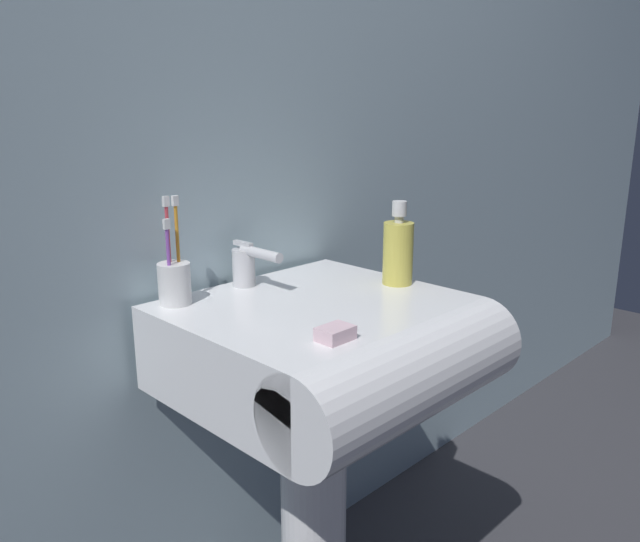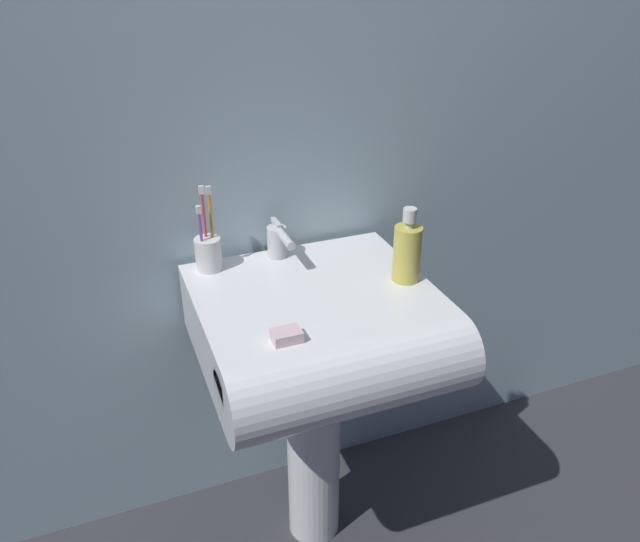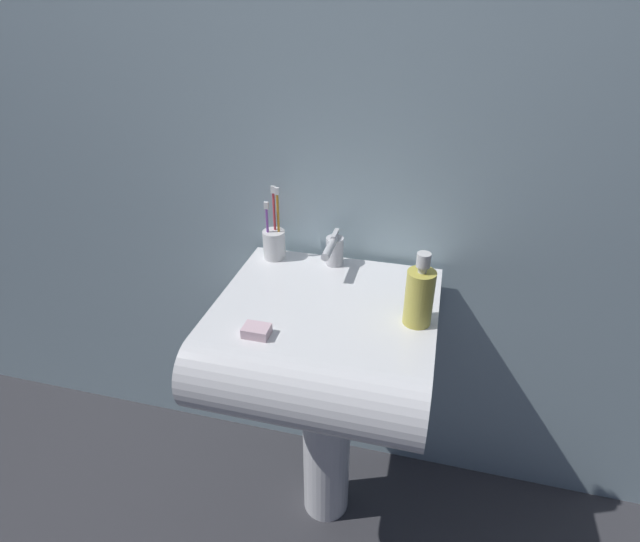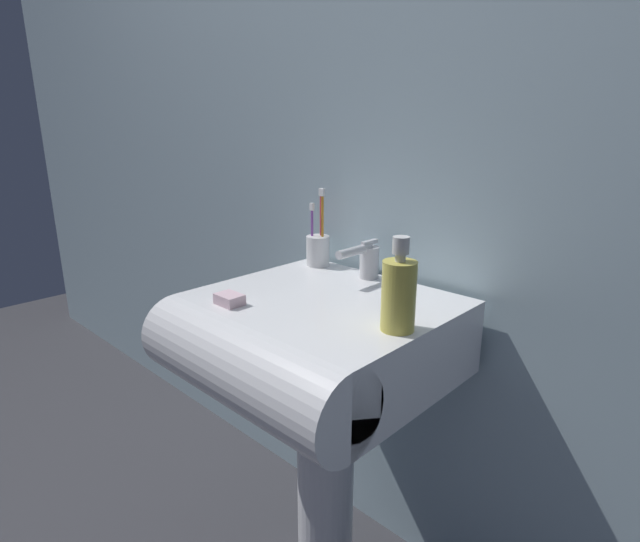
{
  "view_description": "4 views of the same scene",
  "coord_description": "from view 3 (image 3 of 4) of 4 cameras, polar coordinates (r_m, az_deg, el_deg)",
  "views": [
    {
      "loc": [
        -0.85,
        -0.86,
        1.2
      ],
      "look_at": [
        -0.01,
        -0.03,
        0.88
      ],
      "focal_mm": 35.0,
      "sensor_mm": 36.0,
      "label": 1
    },
    {
      "loc": [
        -0.44,
        -1.19,
        1.55
      ],
      "look_at": [
        0.02,
        -0.01,
        0.86
      ],
      "focal_mm": 35.0,
      "sensor_mm": 36.0,
      "label": 2
    },
    {
      "loc": [
        0.24,
        -1.03,
        1.52
      ],
      "look_at": [
        -0.02,
        -0.02,
        0.91
      ],
      "focal_mm": 28.0,
      "sensor_mm": 36.0,
      "label": 3
    },
    {
      "loc": [
        0.74,
        -0.79,
        1.2
      ],
      "look_at": [
        0.0,
        -0.02,
        0.88
      ],
      "focal_mm": 28.0,
      "sensor_mm": 36.0,
      "label": 4
    }
  ],
  "objects": [
    {
      "name": "faucet",
      "position": [
        1.4,
        1.59,
        2.43
      ],
      "size": [
        0.05,
        0.15,
        0.1
      ],
      "color": "silver",
      "rests_on": "sink_basin"
    },
    {
      "name": "wall_back",
      "position": [
        1.37,
        3.88,
        16.76
      ],
      "size": [
        5.0,
        0.05,
        2.4
      ],
      "primitive_type": "cube",
      "color": "#9EB7C1",
      "rests_on": "ground"
    },
    {
      "name": "bar_soap",
      "position": [
        1.15,
        -7.27,
        -6.81
      ],
      "size": [
        0.06,
        0.05,
        0.02
      ],
      "primitive_type": "cube",
      "color": "silver",
      "rests_on": "sink_basin"
    },
    {
      "name": "soap_bottle",
      "position": [
        1.17,
        11.28,
        -2.79
      ],
      "size": [
        0.07,
        0.07,
        0.19
      ],
      "color": "gold",
      "rests_on": "sink_basin"
    },
    {
      "name": "ground_plane",
      "position": [
        1.85,
        0.69,
        -24.89
      ],
      "size": [
        6.0,
        6.0,
        0.0
      ],
      "primitive_type": "plane",
      "color": "#38383D",
      "rests_on": "ground"
    },
    {
      "name": "sink_basin",
      "position": [
        1.27,
        0.2,
        -8.23
      ],
      "size": [
        0.55,
        0.55,
        0.18
      ],
      "color": "white",
      "rests_on": "sink_pedestal"
    },
    {
      "name": "toothbrush_cup",
      "position": [
        1.45,
        -5.26,
        3.26
      ],
      "size": [
        0.06,
        0.06,
        0.22
      ],
      "color": "white",
      "rests_on": "sink_basin"
    },
    {
      "name": "sink_pedestal",
      "position": [
        1.6,
        0.76,
        -18.34
      ],
      "size": [
        0.15,
        0.15,
        0.64
      ],
      "primitive_type": "cylinder",
      "color": "white",
      "rests_on": "ground"
    }
  ]
}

